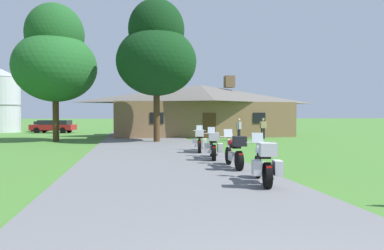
{
  "coord_description": "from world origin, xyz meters",
  "views": [
    {
      "loc": [
        -1.17,
        -2.01,
        1.84
      ],
      "look_at": [
        2.95,
        21.01,
        1.24
      ],
      "focal_mm": 32.26,
      "sensor_mm": 36.0,
      "label": 1
    }
  ],
  "objects_px": {
    "motorcycle_red_second_in_row": "(235,152)",
    "parked_red_suv_far_left": "(54,126)",
    "motorcycle_white_nearest_to_camera": "(264,163)",
    "bystander_gray_shirt_beside_signpost": "(239,128)",
    "parked_black_sedan_far_left": "(43,126)",
    "tree_by_lodge_front": "(156,52)",
    "motorcycle_silver_farthest_in_row": "(200,141)",
    "bystander_tan_shirt_near_lodge": "(263,127)",
    "metal_silo_distant": "(1,101)",
    "motorcycle_blue_third_in_row": "(213,146)",
    "tree_left_near": "(55,57)"
  },
  "relations": [
    {
      "from": "motorcycle_red_second_in_row",
      "to": "tree_left_near",
      "type": "distance_m",
      "value": 18.26
    },
    {
      "from": "parked_black_sedan_far_left",
      "to": "tree_by_lodge_front",
      "type": "bearing_deg",
      "value": -58.6
    },
    {
      "from": "bystander_tan_shirt_near_lodge",
      "to": "metal_silo_distant",
      "type": "xyz_separation_m",
      "value": [
        -25.08,
        16.06,
        2.67
      ]
    },
    {
      "from": "bystander_tan_shirt_near_lodge",
      "to": "tree_left_near",
      "type": "relative_size",
      "value": 0.17
    },
    {
      "from": "bystander_gray_shirt_beside_signpost",
      "to": "parked_red_suv_far_left",
      "type": "distance_m",
      "value": 22.24
    },
    {
      "from": "tree_by_lodge_front",
      "to": "bystander_tan_shirt_near_lodge",
      "type": "bearing_deg",
      "value": 14.8
    },
    {
      "from": "motorcycle_silver_farthest_in_row",
      "to": "parked_black_sedan_far_left",
      "type": "xyz_separation_m",
      "value": [
        -14.09,
        28.44,
        0.03
      ]
    },
    {
      "from": "motorcycle_white_nearest_to_camera",
      "to": "bystander_tan_shirt_near_lodge",
      "type": "distance_m",
      "value": 19.38
    },
    {
      "from": "motorcycle_blue_third_in_row",
      "to": "tree_by_lodge_front",
      "type": "bearing_deg",
      "value": 108.27
    },
    {
      "from": "tree_left_near",
      "to": "bystander_tan_shirt_near_lodge",
      "type": "bearing_deg",
      "value": 0.36
    },
    {
      "from": "bystander_tan_shirt_near_lodge",
      "to": "tree_by_lodge_front",
      "type": "relative_size",
      "value": 0.17
    },
    {
      "from": "motorcycle_white_nearest_to_camera",
      "to": "motorcycle_blue_third_in_row",
      "type": "distance_m",
      "value": 5.36
    },
    {
      "from": "bystander_tan_shirt_near_lodge",
      "to": "bystander_gray_shirt_beside_signpost",
      "type": "distance_m",
      "value": 3.15
    },
    {
      "from": "bystander_tan_shirt_near_lodge",
      "to": "parked_red_suv_far_left",
      "type": "height_order",
      "value": "bystander_tan_shirt_near_lodge"
    },
    {
      "from": "motorcycle_red_second_in_row",
      "to": "parked_red_suv_far_left",
      "type": "relative_size",
      "value": 0.43
    },
    {
      "from": "bystander_tan_shirt_near_lodge",
      "to": "tree_by_lodge_front",
      "type": "height_order",
      "value": "tree_by_lodge_front"
    },
    {
      "from": "motorcycle_silver_farthest_in_row",
      "to": "tree_left_near",
      "type": "height_order",
      "value": "tree_left_near"
    },
    {
      "from": "motorcycle_red_second_in_row",
      "to": "parked_black_sedan_far_left",
      "type": "height_order",
      "value": "motorcycle_red_second_in_row"
    },
    {
      "from": "motorcycle_blue_third_in_row",
      "to": "tree_by_lodge_front",
      "type": "xyz_separation_m",
      "value": [
        -1.54,
        10.32,
        5.68
      ]
    },
    {
      "from": "motorcycle_silver_farthest_in_row",
      "to": "parked_red_suv_far_left",
      "type": "distance_m",
      "value": 25.88
    },
    {
      "from": "parked_red_suv_far_left",
      "to": "tree_by_lodge_front",
      "type": "bearing_deg",
      "value": -134.98
    },
    {
      "from": "motorcycle_red_second_in_row",
      "to": "parked_red_suv_far_left",
      "type": "distance_m",
      "value": 30.84
    },
    {
      "from": "motorcycle_white_nearest_to_camera",
      "to": "parked_red_suv_far_left",
      "type": "xyz_separation_m",
      "value": [
        -11.69,
        31.39,
        0.17
      ]
    },
    {
      "from": "motorcycle_red_second_in_row",
      "to": "tree_by_lodge_front",
      "type": "relative_size",
      "value": 0.21
    },
    {
      "from": "motorcycle_blue_third_in_row",
      "to": "metal_silo_distant",
      "type": "relative_size",
      "value": 0.29
    },
    {
      "from": "motorcycle_white_nearest_to_camera",
      "to": "motorcycle_blue_third_in_row",
      "type": "height_order",
      "value": "same"
    },
    {
      "from": "motorcycle_silver_farthest_in_row",
      "to": "metal_silo_distant",
      "type": "xyz_separation_m",
      "value": [
        -17.87,
        25.77,
        3.01
      ]
    },
    {
      "from": "motorcycle_red_second_in_row",
      "to": "motorcycle_blue_third_in_row",
      "type": "xyz_separation_m",
      "value": [
        -0.17,
        2.46,
        -0.01
      ]
    },
    {
      "from": "motorcycle_silver_farthest_in_row",
      "to": "metal_silo_distant",
      "type": "height_order",
      "value": "metal_silo_distant"
    },
    {
      "from": "parked_black_sedan_far_left",
      "to": "tree_left_near",
      "type": "bearing_deg",
      "value": -73.41
    },
    {
      "from": "tree_left_near",
      "to": "motorcycle_silver_farthest_in_row",
      "type": "bearing_deg",
      "value": -47.81
    },
    {
      "from": "bystander_gray_shirt_beside_signpost",
      "to": "motorcycle_silver_farthest_in_row",
      "type": "bearing_deg",
      "value": -163.03
    },
    {
      "from": "motorcycle_silver_farthest_in_row",
      "to": "bystander_gray_shirt_beside_signpost",
      "type": "distance_m",
      "value": 9.18
    },
    {
      "from": "motorcycle_blue_third_in_row",
      "to": "metal_silo_distant",
      "type": "distance_m",
      "value": 33.93
    },
    {
      "from": "tree_by_lodge_front",
      "to": "motorcycle_white_nearest_to_camera",
      "type": "bearing_deg",
      "value": -84.15
    },
    {
      "from": "motorcycle_blue_third_in_row",
      "to": "bystander_tan_shirt_near_lodge",
      "type": "relative_size",
      "value": 1.23
    },
    {
      "from": "parked_red_suv_far_left",
      "to": "motorcycle_blue_third_in_row",
      "type": "bearing_deg",
      "value": -143.61
    },
    {
      "from": "tree_by_lodge_front",
      "to": "motorcycle_silver_farthest_in_row",
      "type": "bearing_deg",
      "value": -78.01
    },
    {
      "from": "motorcycle_red_second_in_row",
      "to": "bystander_gray_shirt_beside_signpost",
      "type": "xyz_separation_m",
      "value": [
        4.47,
        13.32,
        0.31
      ]
    },
    {
      "from": "tree_left_near",
      "to": "parked_black_sedan_far_left",
      "type": "xyz_separation_m",
      "value": [
        -5.38,
        18.83,
        -5.44
      ]
    },
    {
      "from": "motorcycle_white_nearest_to_camera",
      "to": "parked_red_suv_far_left",
      "type": "relative_size",
      "value": 0.42
    },
    {
      "from": "motorcycle_red_second_in_row",
      "to": "parked_red_suv_far_left",
      "type": "xyz_separation_m",
      "value": [
        -11.8,
        28.49,
        0.16
      ]
    },
    {
      "from": "bystander_gray_shirt_beside_signpost",
      "to": "tree_left_near",
      "type": "relative_size",
      "value": 0.17
    },
    {
      "from": "bystander_tan_shirt_near_lodge",
      "to": "parked_red_suv_far_left",
      "type": "bearing_deg",
      "value": -28.1
    },
    {
      "from": "motorcycle_white_nearest_to_camera",
      "to": "parked_black_sedan_far_left",
      "type": "distance_m",
      "value": 39.36
    },
    {
      "from": "motorcycle_red_second_in_row",
      "to": "bystander_gray_shirt_beside_signpost",
      "type": "relative_size",
      "value": 1.25
    },
    {
      "from": "motorcycle_red_second_in_row",
      "to": "metal_silo_distant",
      "type": "bearing_deg",
      "value": 122.23
    },
    {
      "from": "parked_red_suv_far_left",
      "to": "parked_black_sedan_far_left",
      "type": "relative_size",
      "value": 1.16
    },
    {
      "from": "motorcycle_red_second_in_row",
      "to": "metal_silo_distant",
      "type": "relative_size",
      "value": 0.29
    },
    {
      "from": "bystander_gray_shirt_beside_signpost",
      "to": "parked_black_sedan_far_left",
      "type": "height_order",
      "value": "bystander_gray_shirt_beside_signpost"
    }
  ]
}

